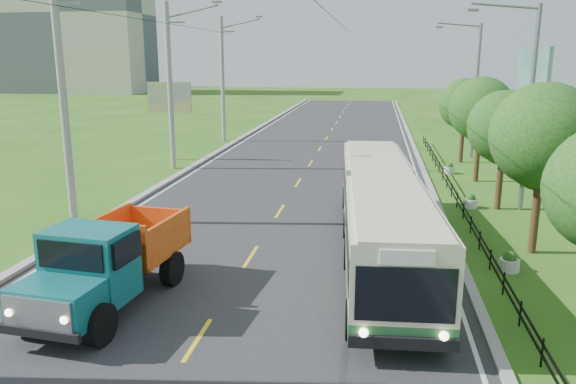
% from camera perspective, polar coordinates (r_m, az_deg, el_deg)
% --- Properties ---
extents(ground, '(240.00, 240.00, 0.00)m').
position_cam_1_polar(ground, '(14.45, -9.15, -14.62)').
color(ground, '#2B5714').
rests_on(ground, ground).
extents(road, '(14.00, 120.00, 0.02)m').
position_cam_1_polar(road, '(33.04, 1.50, 1.68)').
color(road, '#28282B').
rests_on(road, ground).
extents(curb_left, '(0.40, 120.00, 0.15)m').
position_cam_1_polar(curb_left, '(34.67, -10.39, 2.14)').
color(curb_left, '#9E9E99').
rests_on(curb_left, ground).
extents(curb_right, '(0.30, 120.00, 0.10)m').
position_cam_1_polar(curb_right, '(32.91, 13.95, 1.31)').
color(curb_right, '#9E9E99').
rests_on(curb_right, ground).
extents(edge_line_left, '(0.12, 120.00, 0.00)m').
position_cam_1_polar(edge_line_left, '(34.51, -9.52, 2.03)').
color(edge_line_left, silver).
rests_on(edge_line_left, road).
extents(edge_line_right, '(0.12, 120.00, 0.00)m').
position_cam_1_polar(edge_line_right, '(32.87, 13.08, 1.29)').
color(edge_line_right, silver).
rests_on(edge_line_right, road).
extents(centre_dash, '(0.12, 2.20, 0.00)m').
position_cam_1_polar(centre_dash, '(14.44, -9.15, -14.54)').
color(centre_dash, yellow).
rests_on(centre_dash, road).
extents(railing_right, '(0.04, 40.00, 0.60)m').
position_cam_1_polar(railing_right, '(27.14, 16.80, -0.88)').
color(railing_right, black).
rests_on(railing_right, ground).
extents(pole_near, '(3.51, 0.32, 10.00)m').
position_cam_1_polar(pole_near, '(24.51, -21.79, 8.63)').
color(pole_near, gray).
rests_on(pole_near, ground).
extents(pole_mid, '(3.51, 0.32, 10.00)m').
position_cam_1_polar(pole_mid, '(35.36, -11.85, 10.49)').
color(pole_mid, gray).
rests_on(pole_mid, ground).
extents(pole_far, '(3.51, 0.32, 10.00)m').
position_cam_1_polar(pole_far, '(46.78, -6.62, 11.35)').
color(pole_far, gray).
rests_on(pole_far, ground).
extents(tree_third, '(3.60, 3.62, 6.00)m').
position_cam_1_polar(tree_third, '(21.19, 24.54, 4.74)').
color(tree_third, '#382314').
rests_on(tree_third, ground).
extents(tree_fourth, '(3.24, 3.31, 5.40)m').
position_cam_1_polar(tree_fourth, '(27.02, 21.15, 5.83)').
color(tree_fourth, '#382314').
rests_on(tree_fourth, ground).
extents(tree_fifth, '(3.48, 3.52, 5.80)m').
position_cam_1_polar(tree_fifth, '(32.85, 19.05, 7.67)').
color(tree_fifth, '#382314').
rests_on(tree_fifth, ground).
extents(tree_back, '(3.30, 3.36, 5.50)m').
position_cam_1_polar(tree_back, '(38.77, 17.52, 8.26)').
color(tree_back, '#382314').
rests_on(tree_back, ground).
extents(streetlight_mid, '(3.02, 0.20, 9.07)m').
position_cam_1_polar(streetlight_mid, '(26.94, 23.10, 8.46)').
color(streetlight_mid, slate).
rests_on(streetlight_mid, ground).
extents(streetlight_far, '(3.02, 0.20, 9.07)m').
position_cam_1_polar(streetlight_far, '(40.64, 18.38, 10.19)').
color(streetlight_far, slate).
rests_on(streetlight_far, ground).
extents(planter_near, '(0.64, 0.64, 0.67)m').
position_cam_1_polar(planter_near, '(19.71, 21.57, -6.69)').
color(planter_near, silver).
rests_on(planter_near, ground).
extents(planter_mid, '(0.64, 0.64, 0.67)m').
position_cam_1_polar(planter_mid, '(27.24, 18.04, -0.96)').
color(planter_mid, silver).
rests_on(planter_mid, ground).
extents(planter_far, '(0.64, 0.64, 0.67)m').
position_cam_1_polar(planter_far, '(34.97, 16.07, 2.28)').
color(planter_far, silver).
rests_on(planter_far, ground).
extents(billboard_left, '(3.00, 0.20, 5.20)m').
position_cam_1_polar(billboard_left, '(38.68, -11.94, 8.90)').
color(billboard_left, slate).
rests_on(billboard_left, ground).
extents(billboard_right, '(0.24, 6.00, 7.30)m').
position_cam_1_polar(billboard_right, '(33.13, 23.51, 9.93)').
color(billboard_right, slate).
rests_on(billboard_right, ground).
extents(apartment_near, '(28.00, 14.00, 30.00)m').
position_cam_1_polar(apartment_near, '(122.60, -20.88, 16.49)').
color(apartment_near, '#B7B2A3').
rests_on(apartment_near, ground).
extents(apartment_far, '(24.00, 14.00, 26.00)m').
position_cam_1_polar(apartment_far, '(156.72, -24.43, 14.60)').
color(apartment_far, '#B7B2A3').
rests_on(apartment_far, ground).
extents(bus, '(3.38, 15.09, 2.89)m').
position_cam_1_polar(bus, '(19.57, 9.40, -1.59)').
color(bus, '#286535').
rests_on(bus, ground).
extents(dump_truck, '(2.85, 6.12, 2.49)m').
position_cam_1_polar(dump_truck, '(16.31, -17.82, -6.37)').
color(dump_truck, '#11686B').
rests_on(dump_truck, ground).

